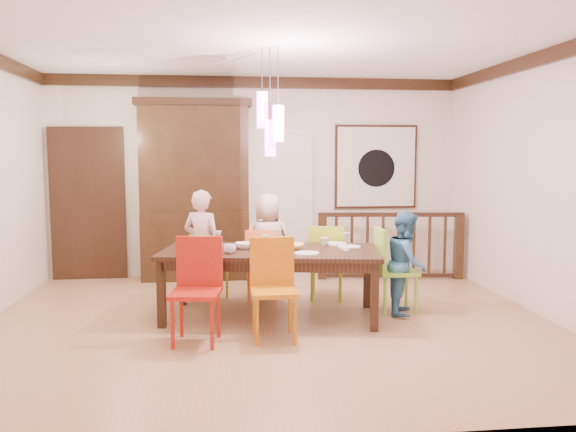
{
  "coord_description": "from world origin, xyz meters",
  "views": [
    {
      "loc": [
        -0.47,
        -5.79,
        1.76
      ],
      "look_at": [
        0.23,
        0.38,
        1.1
      ],
      "focal_mm": 35.0,
      "sensor_mm": 36.0,
      "label": 1
    }
  ],
  "objects": [
    {
      "name": "floor",
      "position": [
        0.0,
        0.0,
        0.0
      ],
      "size": [
        6.0,
        6.0,
        0.0
      ],
      "primitive_type": "plane",
      "color": "#AD8153",
      "rests_on": "ground"
    },
    {
      "name": "ceiling",
      "position": [
        0.0,
        0.0,
        2.9
      ],
      "size": [
        6.0,
        6.0,
        0.0
      ],
      "primitive_type": "plane",
      "rotation": [
        3.14,
        0.0,
        0.0
      ],
      "color": "white",
      "rests_on": "wall_back"
    },
    {
      "name": "wall_back",
      "position": [
        0.0,
        2.5,
        1.45
      ],
      "size": [
        6.0,
        0.0,
        6.0
      ],
      "primitive_type": "plane",
      "rotation": [
        1.57,
        0.0,
        0.0
      ],
      "color": "beige",
      "rests_on": "floor"
    },
    {
      "name": "wall_right",
      "position": [
        3.0,
        0.0,
        1.45
      ],
      "size": [
        0.0,
        5.0,
        5.0
      ],
      "primitive_type": "plane",
      "rotation": [
        1.57,
        0.0,
        -1.57
      ],
      "color": "beige",
      "rests_on": "floor"
    },
    {
      "name": "crown_molding",
      "position": [
        0.0,
        0.0,
        2.82
      ],
      "size": [
        6.0,
        5.0,
        0.16
      ],
      "primitive_type": null,
      "color": "black",
      "rests_on": "wall_back"
    },
    {
      "name": "panel_door",
      "position": [
        -2.4,
        2.45,
        1.05
      ],
      "size": [
        1.04,
        0.07,
        2.24
      ],
      "primitive_type": "cube",
      "color": "black",
      "rests_on": "wall_back"
    },
    {
      "name": "white_doorway",
      "position": [
        0.35,
        2.46,
        1.05
      ],
      "size": [
        0.97,
        0.05,
        2.22
      ],
      "primitive_type": "cube",
      "color": "silver",
      "rests_on": "wall_back"
    },
    {
      "name": "painting",
      "position": [
        1.8,
        2.46,
        1.6
      ],
      "size": [
        1.25,
        0.06,
        1.25
      ],
      "color": "black",
      "rests_on": "wall_back"
    },
    {
      "name": "pendant_cluster",
      "position": [
        0.02,
        0.22,
        2.11
      ],
      "size": [
        0.27,
        0.21,
        1.14
      ],
      "color": "#EF47BC",
      "rests_on": "ceiling"
    },
    {
      "name": "dining_table",
      "position": [
        0.02,
        0.22,
        0.67
      ],
      "size": [
        2.48,
        1.43,
        0.75
      ],
      "rotation": [
        0.0,
        0.0,
        -0.17
      ],
      "color": "black",
      "rests_on": "floor"
    },
    {
      "name": "chair_far_left",
      "position": [
        -0.65,
        0.97,
        0.48
      ],
      "size": [
        0.49,
        0.49,
        0.83
      ],
      "rotation": [
        0.0,
        0.0,
        2.74
      ],
      "color": "#93AD35",
      "rests_on": "floor"
    },
    {
      "name": "chair_far_mid",
      "position": [
        -0.03,
        0.95,
        0.51
      ],
      "size": [
        0.42,
        0.42,
        0.89
      ],
      "rotation": [
        0.0,
        0.0,
        3.11
      ],
      "color": "orange",
      "rests_on": "floor"
    },
    {
      "name": "chair_far_right",
      "position": [
        0.77,
        0.92,
        0.53
      ],
      "size": [
        0.5,
        0.5,
        0.93
      ],
      "rotation": [
        0.0,
        0.0,
        2.92
      ],
      "color": "#9AB820",
      "rests_on": "floor"
    },
    {
      "name": "chair_near_left",
      "position": [
        -0.75,
        -0.57,
        0.57
      ],
      "size": [
        0.51,
        0.51,
        0.99
      ],
      "rotation": [
        0.0,
        0.0,
        -0.15
      ],
      "color": "#9D170E",
      "rests_on": "floor"
    },
    {
      "name": "chair_near_mid",
      "position": [
        -0.01,
        -0.55,
        0.56
      ],
      "size": [
        0.44,
        0.44,
        0.97
      ],
      "rotation": [
        0.0,
        0.0,
        0.01
      ],
      "color": "#BD660A",
      "rests_on": "floor"
    },
    {
      "name": "chair_end_right",
      "position": [
        1.45,
        0.26,
        0.55
      ],
      "size": [
        0.44,
        0.44,
        0.96
      ],
      "rotation": [
        0.0,
        0.0,
        1.55
      ],
      "color": "#83C63C",
      "rests_on": "floor"
    },
    {
      "name": "china_hutch",
      "position": [
        -0.88,
        2.3,
        1.28
      ],
      "size": [
        1.62,
        0.46,
        2.56
      ],
      "color": "black",
      "rests_on": "floor"
    },
    {
      "name": "balustrade",
      "position": [
        1.89,
        1.95,
        0.5
      ],
      "size": [
        2.1,
        0.3,
        0.96
      ],
      "rotation": [
        0.0,
        0.0,
        -0.11
      ],
      "color": "black",
      "rests_on": "floor"
    },
    {
      "name": "person_far_left",
      "position": [
        -0.74,
        1.04,
        0.68
      ],
      "size": [
        0.59,
        0.51,
        1.36
      ],
      "primitive_type": "imported",
      "rotation": [
        0.0,
        0.0,
        2.67
      ],
      "color": "#FFC2CA",
      "rests_on": "floor"
    },
    {
      "name": "person_far_mid",
      "position": [
        0.06,
        1.11,
        0.65
      ],
      "size": [
        0.66,
        0.45,
        1.31
      ],
      "primitive_type": "imported",
      "rotation": [
        0.0,
        0.0,
        3.2
      ],
      "color": "#C5AB95",
      "rests_on": "floor"
    },
    {
      "name": "person_end_right",
      "position": [
        1.54,
        0.19,
        0.58
      ],
      "size": [
        0.6,
        0.68,
        1.15
      ],
      "primitive_type": "imported",
      "rotation": [
        0.0,
        0.0,
        1.21
      ],
      "color": "teal",
      "rests_on": "floor"
    },
    {
      "name": "serving_bowl",
      "position": [
        0.24,
        0.16,
        0.79
      ],
      "size": [
        0.35,
        0.35,
        0.07
      ],
      "primitive_type": "imported",
      "rotation": [
        0.0,
        0.0,
        -0.28
      ],
      "color": "gold",
      "rests_on": "dining_table"
    },
    {
      "name": "small_bowl",
      "position": [
        -0.25,
        0.3,
        0.78
      ],
      "size": [
        0.27,
        0.27,
        0.07
      ],
      "primitive_type": "imported",
      "rotation": [
        0.0,
        0.0,
        0.33
      ],
      "color": "white",
      "rests_on": "dining_table"
    },
    {
      "name": "cup_left",
      "position": [
        -0.42,
        0.01,
        0.8
      ],
      "size": [
        0.15,
        0.15,
        0.1
      ],
      "primitive_type": "imported",
      "rotation": [
        0.0,
        0.0,
        -0.25
      ],
      "color": "silver",
      "rests_on": "dining_table"
    },
    {
      "name": "cup_right",
      "position": [
        0.66,
        0.42,
        0.8
      ],
      "size": [
        0.11,
        0.11,
        0.09
      ],
      "primitive_type": "imported",
      "rotation": [
        0.0,
        0.0,
        0.1
      ],
      "color": "silver",
      "rests_on": "dining_table"
    },
    {
      "name": "plate_far_left",
      "position": [
        -0.62,
        0.55,
        0.76
      ],
      "size": [
        0.26,
        0.26,
        0.01
      ],
      "primitive_type": "cylinder",
      "color": "white",
      "rests_on": "dining_table"
    },
    {
      "name": "plate_far_mid",
      "position": [
        0.07,
        0.55,
        0.76
      ],
      "size": [
        0.26,
        0.26,
        0.01
      ],
      "primitive_type": "cylinder",
      "color": "white",
      "rests_on": "dining_table"
    },
    {
      "name": "plate_far_right",
      "position": [
        0.8,
        0.49,
        0.76
      ],
      "size": [
        0.26,
        0.26,
        0.01
      ],
      "primitive_type": "cylinder",
      "color": "white",
      "rests_on": "dining_table"
    },
    {
      "name": "plate_near_left",
      "position": [
        -0.64,
        -0.04,
        0.76
      ],
      "size": [
        0.26,
        0.26,
        0.01
      ],
      "primitive_type": "cylinder",
      "color": "white",
      "rests_on": "dining_table"
    },
    {
      "name": "plate_near_mid",
      "position": [
        0.38,
        -0.1,
        0.76
      ],
      "size": [
        0.26,
        0.26,
        0.01
      ],
      "primitive_type": "cylinder",
      "color": "white",
      "rests_on": "dining_table"
    },
    {
      "name": "plate_end_right",
      "position": [
        0.9,
        0.26,
        0.76
      ],
      "size": [
        0.26,
        0.26,
        0.01
      ],
      "primitive_type": "cylinder",
      "color": "white",
      "rests_on": "dining_table"
    },
    {
      "name": "wine_glass_a",
      "position": [
        -0.54,
        0.38,
        0.84
      ],
      "size": [
        0.08,
        0.08,
        0.19
      ],
      "primitive_type": null,
      "color": "#590C19",
      "rests_on": "dining_table"
    },
    {
      "name": "wine_glass_b",
      "position": [
        0.13,
        0.47,
        0.84
      ],
      "size": [
        0.08,
        0.08,
        0.19
      ],
      "primitive_type": null,
      "color": "silver",
      "rests_on": "dining_table"
    },
    {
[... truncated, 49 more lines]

